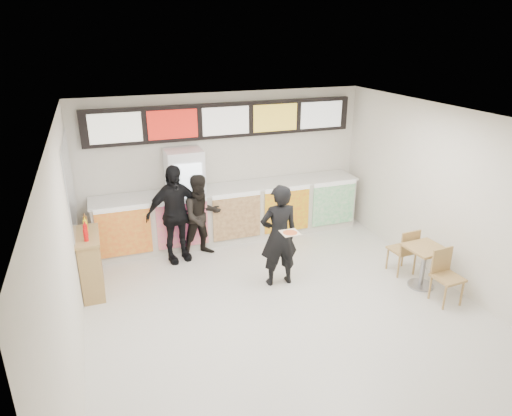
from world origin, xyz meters
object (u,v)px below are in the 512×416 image
drinks_fridge (186,199)px  customer_main (279,236)px  customer_left (201,216)px  condiment_ledge (91,263)px  cafe_table (424,259)px  service_counter (232,213)px  customer_mid (175,214)px

drinks_fridge → customer_main: (1.15, -2.06, -0.10)m
customer_left → condiment_ledge: 2.20m
customer_main → condiment_ledge: 3.16m
customer_left → cafe_table: customer_left is taller
cafe_table → condiment_ledge: (-5.32, 1.73, 0.02)m
customer_main → cafe_table: bearing=160.1°
customer_main → customer_left: (-0.98, 1.50, -0.08)m
drinks_fridge → customer_main: drinks_fridge is taller
service_counter → condiment_ledge: bearing=-156.1°
drinks_fridge → cafe_table: size_ratio=1.31×
customer_mid → customer_main: bearing=-57.0°
drinks_fridge → customer_left: bearing=-72.8°
service_counter → drinks_fridge: 1.03m
condiment_ledge → cafe_table: bearing=-18.0°
customer_mid → cafe_table: 4.50m
service_counter → customer_left: bearing=-144.5°
customer_main → cafe_table: size_ratio=1.18×
service_counter → condiment_ledge: size_ratio=4.44×
customer_main → customer_left: bearing=-54.3°
customer_main → condiment_ledge: size_ratio=1.44×
customer_main → customer_mid: 2.09m
service_counter → customer_main: customer_main is taller
drinks_fridge → condiment_ledge: size_ratio=1.60×
customer_main → drinks_fridge: bearing=-58.3°
drinks_fridge → customer_mid: drinks_fridge is taller
service_counter → customer_mid: bearing=-155.6°
cafe_table → condiment_ledge: bearing=158.5°
customer_mid → drinks_fridge: bearing=47.4°
customer_main → condiment_ledge: (-3.04, 0.79, -0.37)m
drinks_fridge → cafe_table: 4.58m
condiment_ledge → drinks_fridge: bearing=33.9°
customer_mid → customer_left: bearing=-8.6°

